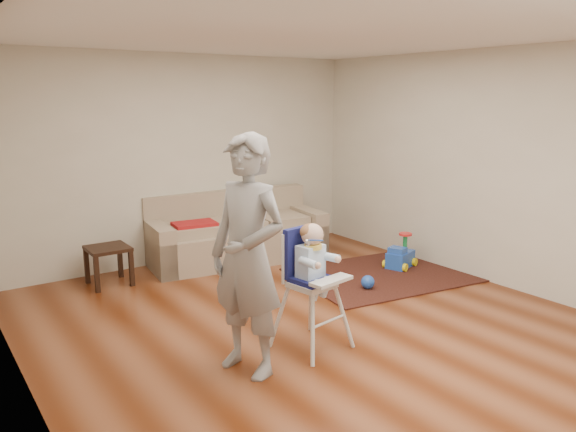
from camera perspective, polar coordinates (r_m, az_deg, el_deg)
ground at (r=5.55m, az=2.41°, el=-10.87°), size 5.50×5.50×0.00m
room_envelope at (r=5.54m, az=-0.75°, el=9.11°), size 5.04×5.52×2.72m
sofa at (r=7.50m, az=-5.28°, el=-1.17°), size 2.42×1.24×0.90m
side_table at (r=6.88m, az=-17.74°, el=-4.83°), size 0.46×0.46×0.46m
area_rug at (r=7.04m, az=9.57°, el=-5.90°), size 2.27×1.83×0.02m
ride_on_toy at (r=7.31m, az=11.36°, el=-3.48°), size 0.46×0.39×0.42m
toy_ball at (r=6.48m, az=8.11°, el=-6.66°), size 0.15×0.15×0.15m
high_chair at (r=4.88m, az=2.43°, el=-7.37°), size 0.60×0.60×1.12m
adult at (r=4.36m, az=-4.11°, el=-4.11°), size 0.65×0.80×1.90m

